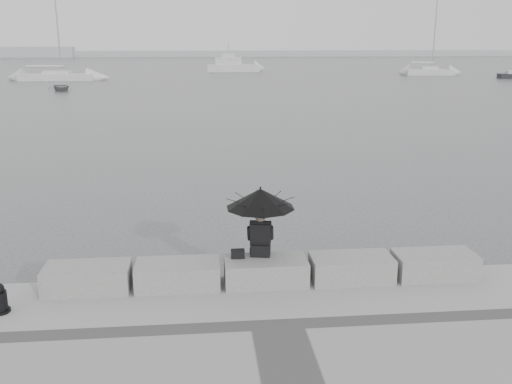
{
  "coord_description": "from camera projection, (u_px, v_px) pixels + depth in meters",
  "views": [
    {
      "loc": [
        -1.18,
        -10.68,
        5.15
      ],
      "look_at": [
        0.14,
        3.0,
        1.42
      ],
      "focal_mm": 40.0,
      "sensor_mm": 36.0,
      "label": 1
    }
  ],
  "objects": [
    {
      "name": "dinghy",
      "position": [
        61.0,
        87.0,
        57.63
      ],
      "size": [
        3.85,
        2.54,
        0.6
      ],
      "primitive_type": "imported",
      "rotation": [
        0.0,
        0.0,
        0.32
      ],
      "color": "gray",
      "rests_on": "ground"
    },
    {
      "name": "bag",
      "position": [
        238.0,
        254.0,
        11.09
      ],
      "size": [
        0.26,
        0.15,
        0.17
      ],
      "primitive_type": "cube",
      "color": "black",
      "rests_on": "stone_block_centre"
    },
    {
      "name": "ground",
      "position": [
        263.0,
        297.0,
        11.72
      ],
      "size": [
        360.0,
        360.0,
        0.0
      ],
      "primitive_type": "plane",
      "color": "#3F4244",
      "rests_on": "ground"
    },
    {
      "name": "stone_block_far_left",
      "position": [
        87.0,
        278.0,
        10.78
      ],
      "size": [
        1.6,
        0.8,
        0.5
      ],
      "primitive_type": "cube",
      "color": "slate",
      "rests_on": "promenade"
    },
    {
      "name": "stone_block_right",
      "position": [
        351.0,
        268.0,
        11.25
      ],
      "size": [
        1.6,
        0.8,
        0.5
      ],
      "primitive_type": "cube",
      "color": "slate",
      "rests_on": "promenade"
    },
    {
      "name": "sailboat_right",
      "position": [
        429.0,
        71.0,
        81.54
      ],
      "size": [
        6.73,
        3.33,
        12.9
      ],
      "rotation": [
        0.0,
        0.0,
        -0.15
      ],
      "color": "silver",
      "rests_on": "ground"
    },
    {
      "name": "stone_block_centre",
      "position": [
        266.0,
        271.0,
        11.09
      ],
      "size": [
        1.6,
        0.8,
        0.5
      ],
      "primitive_type": "cube",
      "color": "slate",
      "rests_on": "promenade"
    },
    {
      "name": "sailboat_left",
      "position": [
        57.0,
        76.0,
        71.05
      ],
      "size": [
        9.3,
        2.82,
        12.9
      ],
      "rotation": [
        0.0,
        0.0,
        -0.05
      ],
      "color": "silver",
      "rests_on": "ground"
    },
    {
      "name": "motor_cruiser",
      "position": [
        234.0,
        66.0,
        89.31
      ],
      "size": [
        8.3,
        3.45,
        4.5
      ],
      "rotation": [
        0.0,
        0.0,
        -0.08
      ],
      "color": "silver",
      "rests_on": "ground"
    },
    {
      "name": "seated_person",
      "position": [
        260.0,
        204.0,
        11.0
      ],
      "size": [
        1.35,
        1.35,
        1.39
      ],
      "rotation": [
        0.0,
        0.0,
        -0.19
      ],
      "color": "black",
      "rests_on": "stone_block_centre"
    },
    {
      "name": "distant_landmass",
      "position": [
        174.0,
        54.0,
        159.16
      ],
      "size": [
        180.0,
        8.0,
        2.8
      ],
      "color": "#A0A3A6",
      "rests_on": "ground"
    },
    {
      "name": "stone_block_far_right",
      "position": [
        434.0,
        265.0,
        11.41
      ],
      "size": [
        1.6,
        0.8,
        0.5
      ],
      "primitive_type": "cube",
      "color": "slate",
      "rests_on": "promenade"
    },
    {
      "name": "stone_block_left",
      "position": [
        178.0,
        275.0,
        10.93
      ],
      "size": [
        1.6,
        0.8,
        0.5
      ],
      "primitive_type": "cube",
      "color": "slate",
      "rests_on": "promenade"
    }
  ]
}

